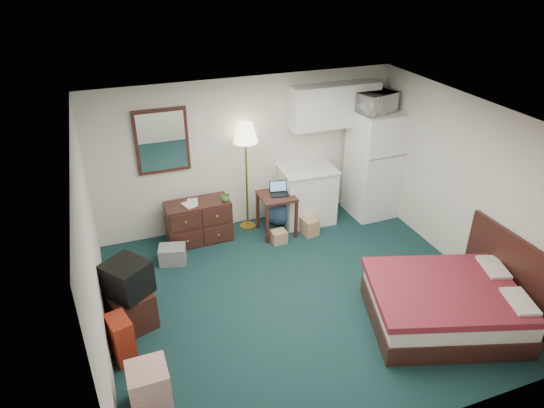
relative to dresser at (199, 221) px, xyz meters
name	(u,v)px	position (x,y,z in m)	size (l,w,h in m)	color
floor	(300,297)	(0.95, -1.91, -0.34)	(5.00, 4.50, 0.01)	black
ceiling	(306,121)	(0.95, -1.91, 2.16)	(5.00, 4.50, 0.01)	silver
walls	(303,217)	(0.95, -1.91, 0.91)	(5.01, 4.51, 2.50)	silver
mirror	(162,141)	(-0.40, 0.31, 1.31)	(0.80, 0.06, 1.00)	white
upper_cabinets	(335,105)	(2.40, 0.17, 1.61)	(1.50, 0.35, 0.70)	white
headboard	(511,272)	(3.41, -3.01, 0.21)	(0.06, 1.56, 1.00)	black
dresser	(199,221)	(0.00, 0.00, 0.00)	(1.01, 0.46, 0.69)	black
floor_lamp	(247,177)	(0.87, 0.14, 0.58)	(0.40, 0.40, 1.84)	gold
desk	(277,214)	(1.25, -0.22, 0.01)	(0.55, 0.55, 0.70)	black
exercise_ball	(279,210)	(1.40, 0.05, -0.08)	(0.53, 0.53, 0.53)	#345280
kitchen_counter	(307,195)	(1.90, 0.00, 0.13)	(0.86, 0.66, 0.95)	white
fridge	(374,164)	(3.08, -0.12, 0.58)	(0.76, 0.76, 1.85)	white
bed	(445,305)	(2.43, -3.01, -0.06)	(1.78, 1.39, 0.57)	maroon
tv_stand	(130,309)	(-1.25, -1.67, -0.10)	(0.49, 0.54, 0.49)	black
suitcase	(121,339)	(-1.40, -2.21, -0.06)	(0.22, 0.35, 0.57)	maroon
retail_box	(149,387)	(-1.20, -2.98, -0.09)	(0.40, 0.40, 0.51)	beige
file_bin	(172,255)	(-0.52, -0.48, -0.21)	(0.39, 0.29, 0.27)	gray
cardboard_box_a	(279,237)	(1.18, -0.51, -0.24)	(0.24, 0.20, 0.20)	#A87950
cardboard_box_b	(309,226)	(1.75, -0.45, -0.21)	(0.23, 0.28, 0.28)	#A87950
laptop	(279,189)	(1.30, -0.23, 0.46)	(0.29, 0.23, 0.20)	black
crt_tv	(127,279)	(-1.23, -1.67, 0.36)	(0.46, 0.50, 0.43)	black
microwave	(377,100)	(3.01, -0.13, 1.71)	(0.59, 0.33, 0.40)	white
book_a	(184,200)	(-0.22, -0.08, 0.47)	(0.18, 0.02, 0.24)	#A87950
book_b	(187,197)	(-0.14, 0.04, 0.45)	(0.16, 0.02, 0.22)	#A87950
mug	(225,197)	(0.43, -0.12, 0.41)	(0.14, 0.11, 0.14)	#468336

